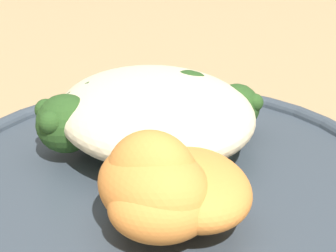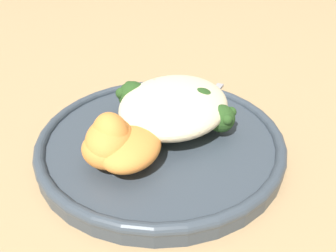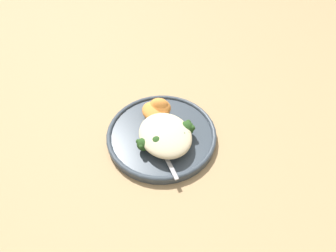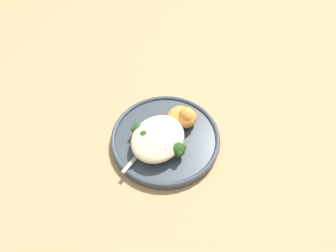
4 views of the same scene
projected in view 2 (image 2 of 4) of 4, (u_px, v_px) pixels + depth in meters
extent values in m
plane|color=tan|center=(143.00, 147.00, 0.37)|extent=(4.00, 4.00, 0.00)
cylinder|color=#38424C|center=(161.00, 142.00, 0.37)|extent=(0.27, 0.27, 0.02)
torus|color=#38424C|center=(161.00, 136.00, 0.36)|extent=(0.27, 0.27, 0.01)
ellipsoid|color=beige|center=(174.00, 105.00, 0.37)|extent=(0.14, 0.12, 0.04)
ellipsoid|color=#ADC675|center=(182.00, 129.00, 0.35)|extent=(0.06, 0.08, 0.01)
sphere|color=#284C1E|center=(221.00, 118.00, 0.35)|extent=(0.03, 0.03, 0.03)
sphere|color=#284C1E|center=(227.00, 120.00, 0.34)|extent=(0.01, 0.01, 0.01)
sphere|color=#284C1E|center=(231.00, 112.00, 0.35)|extent=(0.01, 0.01, 0.01)
sphere|color=#284C1E|center=(216.00, 109.00, 0.36)|extent=(0.01, 0.01, 0.01)
sphere|color=#284C1E|center=(211.00, 116.00, 0.35)|extent=(0.01, 0.01, 0.01)
ellipsoid|color=#ADC675|center=(169.00, 130.00, 0.35)|extent=(0.07, 0.07, 0.01)
sphere|color=#284C1E|center=(204.00, 117.00, 0.36)|extent=(0.03, 0.03, 0.03)
sphere|color=#284C1E|center=(215.00, 115.00, 0.35)|extent=(0.01, 0.01, 0.01)
sphere|color=#284C1E|center=(195.00, 111.00, 0.36)|extent=(0.01, 0.01, 0.01)
ellipsoid|color=#ADC675|center=(174.00, 125.00, 0.36)|extent=(0.07, 0.05, 0.01)
sphere|color=#284C1E|center=(200.00, 104.00, 0.37)|extent=(0.04, 0.04, 0.04)
sphere|color=#284C1E|center=(209.00, 104.00, 0.36)|extent=(0.01, 0.01, 0.01)
sphere|color=#284C1E|center=(205.00, 94.00, 0.38)|extent=(0.01, 0.01, 0.01)
sphere|color=#284C1E|center=(187.00, 100.00, 0.37)|extent=(0.01, 0.01, 0.01)
ellipsoid|color=#ADC675|center=(169.00, 124.00, 0.36)|extent=(0.08, 0.04, 0.01)
sphere|color=#284C1E|center=(192.00, 103.00, 0.38)|extent=(0.03, 0.03, 0.03)
sphere|color=#284C1E|center=(197.00, 103.00, 0.37)|extent=(0.01, 0.01, 0.01)
sphere|color=#284C1E|center=(202.00, 97.00, 0.38)|extent=(0.01, 0.01, 0.01)
sphere|color=#284C1E|center=(188.00, 94.00, 0.39)|extent=(0.01, 0.01, 0.01)
sphere|color=#284C1E|center=(182.00, 100.00, 0.37)|extent=(0.01, 0.01, 0.01)
ellipsoid|color=#ADC675|center=(164.00, 123.00, 0.36)|extent=(0.06, 0.02, 0.01)
sphere|color=#284C1E|center=(179.00, 105.00, 0.38)|extent=(0.03, 0.03, 0.03)
sphere|color=#284C1E|center=(189.00, 102.00, 0.37)|extent=(0.01, 0.01, 0.01)
sphere|color=#284C1E|center=(169.00, 98.00, 0.38)|extent=(0.01, 0.01, 0.01)
ellipsoid|color=#ADC675|center=(158.00, 120.00, 0.37)|extent=(0.06, 0.03, 0.02)
sphere|color=#284C1E|center=(164.00, 101.00, 0.39)|extent=(0.03, 0.03, 0.03)
sphere|color=#284C1E|center=(170.00, 101.00, 0.38)|extent=(0.01, 0.01, 0.01)
sphere|color=#284C1E|center=(168.00, 94.00, 0.39)|extent=(0.01, 0.01, 0.01)
sphere|color=#284C1E|center=(155.00, 98.00, 0.38)|extent=(0.01, 0.01, 0.01)
ellipsoid|color=#ADC675|center=(155.00, 119.00, 0.37)|extent=(0.08, 0.04, 0.01)
sphere|color=#284C1E|center=(157.00, 93.00, 0.40)|extent=(0.03, 0.03, 0.03)
sphere|color=#284C1E|center=(167.00, 90.00, 0.39)|extent=(0.01, 0.01, 0.01)
sphere|color=#284C1E|center=(147.00, 86.00, 0.40)|extent=(0.01, 0.01, 0.01)
ellipsoid|color=#ADC675|center=(143.00, 118.00, 0.37)|extent=(0.07, 0.07, 0.02)
sphere|color=#284C1E|center=(133.00, 96.00, 0.39)|extent=(0.04, 0.04, 0.04)
sphere|color=#284C1E|center=(136.00, 96.00, 0.38)|extent=(0.01, 0.01, 0.01)
sphere|color=#284C1E|center=(144.00, 89.00, 0.39)|extent=(0.01, 0.01, 0.01)
sphere|color=#284C1E|center=(129.00, 86.00, 0.40)|extent=(0.01, 0.01, 0.01)
sphere|color=#284C1E|center=(121.00, 93.00, 0.38)|extent=(0.01, 0.01, 0.01)
ellipsoid|color=orange|center=(130.00, 148.00, 0.31)|extent=(0.07, 0.06, 0.03)
ellipsoid|color=orange|center=(111.00, 136.00, 0.31)|extent=(0.06, 0.06, 0.05)
ellipsoid|color=orange|center=(110.00, 140.00, 0.31)|extent=(0.07, 0.07, 0.04)
ellipsoid|color=orange|center=(104.00, 151.00, 0.31)|extent=(0.05, 0.06, 0.03)
cube|color=#A3A3A8|center=(213.00, 94.00, 0.43)|extent=(0.06, 0.01, 0.00)
ellipsoid|color=#A3A3A8|center=(198.00, 109.00, 0.39)|extent=(0.04, 0.03, 0.01)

